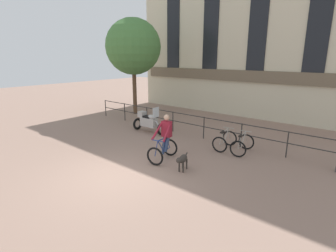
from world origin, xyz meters
name	(u,v)px	position (x,y,z in m)	size (l,w,h in m)	color
ground_plane	(118,175)	(0.00, 0.00, 0.00)	(60.00, 60.00, 0.00)	#8E7060
canal_railing	(204,124)	(0.00, 5.20, 0.71)	(15.05, 0.05, 1.05)	#2D2B28
building_facade	(260,28)	(0.00, 10.99, 5.40)	(18.00, 0.72, 10.84)	beige
cyclist_with_bike	(164,140)	(0.26, 2.06, 0.76)	(0.89, 1.28, 1.70)	black
dog	(182,160)	(1.43, 1.62, 0.42)	(0.37, 0.89, 0.60)	#332D28
parked_motorcycle	(149,121)	(-2.75, 4.31, 0.56)	(1.79, 0.68, 1.35)	black
parked_bicycle_near_lamp	(225,141)	(1.46, 4.54, 0.36)	(0.75, 1.16, 0.86)	black
parked_bicycle_mid_left	(242,145)	(2.24, 4.54, 0.36)	(0.78, 1.18, 0.86)	black
tree_canalside_left	(133,47)	(-6.61, 6.98, 4.36)	(3.55, 3.55, 6.15)	brown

